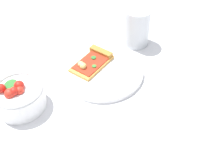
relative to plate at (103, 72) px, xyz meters
The scene contains 6 objects.
ground_plane 0.02m from the plate, 52.32° to the left, with size 2.40×2.40×0.00m, color silver.
plate is the anchor object (origin of this frame).
pizza_slice_main 0.04m from the plate, 42.92° to the right, with size 0.12×0.14×0.03m.
salad_bowl 0.23m from the plate, 34.55° to the left, with size 0.12×0.12×0.08m.
soda_glass 0.19m from the plate, 120.85° to the right, with size 0.08×0.08×0.12m.
paper_napkin 0.27m from the plate, 143.86° to the left, with size 0.13×0.11×0.00m, color silver.
Camera 1 is at (-0.08, 0.56, 0.54)m, focal length 44.50 mm.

